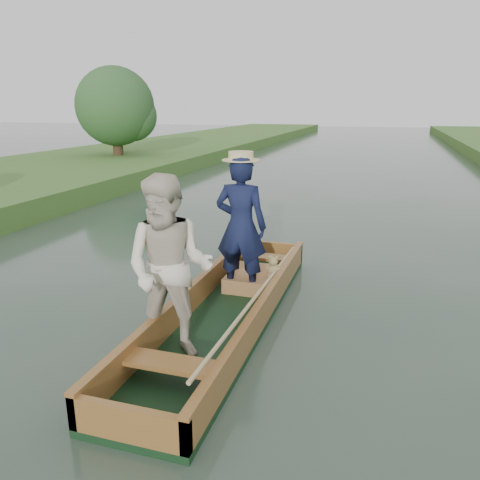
% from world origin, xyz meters
% --- Properties ---
extents(ground, '(120.00, 120.00, 0.00)m').
position_xyz_m(ground, '(0.00, 0.00, 0.00)').
color(ground, '#283D30').
rests_on(ground, ground).
extents(trees_far, '(21.93, 15.53, 4.36)m').
position_xyz_m(trees_far, '(0.14, 6.98, 2.54)').
color(trees_far, '#47331E').
rests_on(trees_far, ground).
extents(punt, '(1.34, 5.00, 2.11)m').
position_xyz_m(punt, '(-0.12, -0.24, 0.80)').
color(punt, black).
rests_on(punt, ground).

